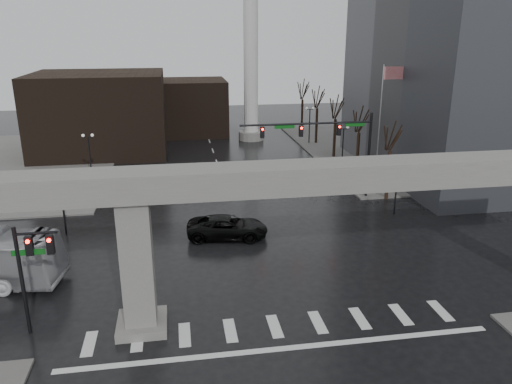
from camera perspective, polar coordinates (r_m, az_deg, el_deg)
ground at (r=28.58m, az=1.74°, el=-14.00°), size 160.00×160.00×0.00m
sidewalk_ne at (r=68.86m, az=17.51°, el=4.64°), size 28.00×36.00×0.15m
elevated_guideway at (r=25.85m, az=4.63°, el=-0.70°), size 48.00×2.60×8.70m
building_far_left at (r=67.15m, az=-17.34°, el=8.62°), size 16.00×14.00×10.00m
building_far_mid at (r=76.59m, az=-7.28°, el=9.62°), size 10.00×10.00×8.00m
smokestack at (r=70.56m, az=-0.60°, el=16.67°), size 3.60×3.60×30.00m
signal_mast_arm at (r=45.66m, az=8.44°, el=6.12°), size 12.12×0.43×8.00m
signal_left_pole at (r=27.69m, az=-24.36°, el=-7.29°), size 2.30×0.30×6.00m
flagpole_assembly at (r=50.51m, az=14.34°, el=8.87°), size 2.06×0.12×12.00m
lamp_right_0 at (r=43.52m, az=15.86°, el=1.82°), size 1.22×0.32×5.11m
lamp_right_1 at (r=56.09m, az=9.92°, el=5.83°), size 1.22×0.32×5.11m
lamp_right_2 at (r=69.21m, az=6.16°, el=8.31°), size 1.22×0.32×5.11m
lamp_left_0 at (r=40.46m, az=-21.39°, el=0.02°), size 1.22×0.32×5.11m
lamp_left_1 at (r=53.75m, az=-18.53°, el=4.62°), size 1.22×0.32×5.11m
lamp_left_2 at (r=67.33m, az=-16.80°, el=7.37°), size 1.22×0.32×5.11m
tree_right_0 at (r=47.62m, az=14.93°, el=2.43°), size 1.09×1.58×7.50m
tree_right_1 at (r=54.76m, az=11.58°, el=4.76°), size 1.09×1.61×7.67m
tree_right_2 at (r=62.10m, az=9.01°, el=6.54°), size 1.10×1.63×7.85m
tree_right_3 at (r=69.59m, az=6.97°, el=7.93°), size 1.11×1.66×8.02m
tree_right_4 at (r=77.18m, az=5.32°, el=9.04°), size 1.12×1.69×8.19m
pickup_truck at (r=38.05m, az=-3.28°, el=-4.04°), size 6.44×3.68×1.69m
far_car at (r=51.21m, az=-4.27°, el=1.80°), size 2.83×5.07×1.63m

